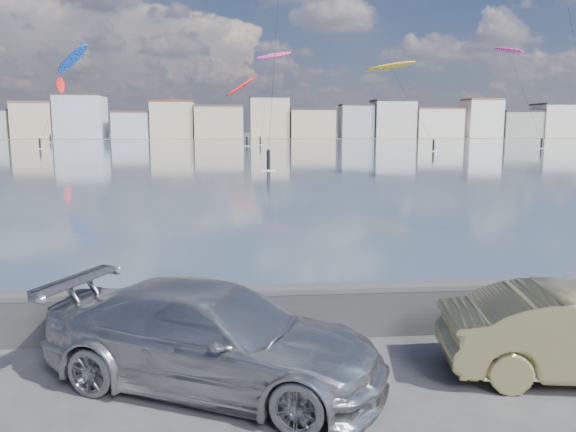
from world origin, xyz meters
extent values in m
plane|color=#333335|center=(0.00, 0.00, 0.00)|extent=(700.00, 700.00, 0.00)
cube|color=#3F5267|center=(0.00, 91.50, 0.01)|extent=(500.00, 177.00, 0.00)
cube|color=#4C473D|center=(0.00, 200.00, 0.01)|extent=(500.00, 60.00, 0.00)
cube|color=#28282B|center=(0.00, 2.70, 0.45)|extent=(400.00, 0.35, 0.90)
cylinder|color=#28282B|center=(0.00, 2.70, 0.90)|extent=(400.00, 0.36, 0.36)
cube|color=#CCB293|center=(-66.00, 186.00, 5.75)|extent=(13.00, 11.00, 11.50)
cube|color=brown|center=(-66.00, 186.00, 11.80)|extent=(13.26, 11.22, 0.60)
cube|color=#B2B7C6|center=(-51.50, 186.00, 7.00)|extent=(15.00, 12.00, 14.00)
cube|color=#383330|center=(-51.50, 186.00, 14.30)|extent=(15.30, 12.24, 0.60)
cube|color=#B2B7C6|center=(-35.00, 186.00, 4.25)|extent=(12.00, 10.00, 8.50)
cube|color=brown|center=(-35.00, 186.00, 8.80)|extent=(12.24, 10.20, 0.60)
cube|color=beige|center=(-21.50, 186.00, 6.00)|extent=(14.00, 11.00, 12.00)
cube|color=brown|center=(-21.50, 186.00, 12.30)|extent=(14.28, 11.22, 0.60)
cube|color=#CCB293|center=(-6.00, 186.00, 5.25)|extent=(16.00, 13.00, 10.50)
cube|color=#4C423D|center=(-6.00, 186.00, 10.80)|extent=(16.32, 13.26, 0.60)
cube|color=#CCB293|center=(11.00, 186.00, 6.75)|extent=(13.00, 10.00, 13.50)
cube|color=#2D2D33|center=(11.00, 186.00, 13.80)|extent=(13.26, 10.20, 0.60)
cube|color=#CCB293|center=(25.50, 186.00, 4.75)|extent=(15.00, 12.00, 9.50)
cube|color=#383330|center=(25.50, 186.00, 9.80)|extent=(15.30, 12.24, 0.60)
cube|color=#9EA8B7|center=(41.00, 186.00, 5.50)|extent=(11.00, 9.00, 11.00)
cube|color=#383330|center=(41.00, 186.00, 11.30)|extent=(11.22, 9.18, 0.60)
cube|color=beige|center=(54.00, 186.00, 6.25)|extent=(14.00, 11.00, 12.50)
cube|color=#2D2D33|center=(54.00, 186.00, 12.80)|extent=(14.28, 11.22, 0.60)
cube|color=silver|center=(69.50, 186.00, 5.00)|extent=(16.00, 12.00, 10.00)
cube|color=brown|center=(69.50, 186.00, 10.30)|extent=(16.32, 12.24, 0.60)
cube|color=white|center=(86.00, 186.00, 6.50)|extent=(12.00, 10.00, 13.00)
cube|color=brown|center=(86.00, 186.00, 13.30)|extent=(12.24, 10.20, 0.60)
cube|color=gray|center=(99.50, 186.00, 4.50)|extent=(14.00, 11.00, 9.00)
cube|color=#2D2D33|center=(99.50, 186.00, 9.30)|extent=(14.28, 11.22, 0.60)
cube|color=beige|center=(114.00, 186.00, 5.75)|extent=(15.00, 12.00, 11.50)
cube|color=#383330|center=(114.00, 186.00, 11.80)|extent=(15.30, 12.24, 0.60)
imported|color=#AAACB0|center=(-0.48, 0.74, 0.80)|extent=(5.97, 4.35, 1.61)
ellipsoid|color=#E5338C|center=(8.84, 130.00, 20.74)|extent=(9.08, 5.07, 3.01)
cube|color=white|center=(4.92, 114.80, 0.05)|extent=(1.40, 0.42, 0.08)
cylinder|color=black|center=(4.92, 114.80, 0.95)|extent=(0.36, 0.36, 1.70)
sphere|color=black|center=(4.92, 114.80, 1.85)|extent=(0.28, 0.28, 0.28)
cylinder|color=black|center=(6.88, 122.40, 11.02)|extent=(3.96, 15.23, 19.46)
ellipsoid|color=blue|center=(-31.82, 108.27, 17.09)|extent=(9.29, 8.50, 5.89)
cube|color=white|center=(-35.75, 98.30, 0.05)|extent=(1.40, 0.42, 0.08)
cylinder|color=black|center=(-35.75, 98.30, 0.95)|extent=(0.36, 0.36, 1.70)
sphere|color=black|center=(-35.75, 98.30, 1.85)|extent=(0.28, 0.28, 0.28)
cylinder|color=black|center=(-33.79, 103.28, 9.20)|extent=(3.97, 10.00, 15.81)
ellipsoid|color=red|center=(0.90, 117.47, 12.63)|extent=(7.66, 5.15, 5.55)
cube|color=white|center=(1.94, 109.56, 0.05)|extent=(1.40, 0.42, 0.08)
cylinder|color=black|center=(1.94, 109.56, 0.95)|extent=(0.36, 0.36, 1.70)
sphere|color=black|center=(1.94, 109.56, 1.85)|extent=(0.28, 0.28, 0.28)
cylinder|color=black|center=(1.42, 113.51, 6.97)|extent=(1.08, 7.94, 11.35)
ellipsoid|color=red|center=(-47.86, 153.45, 15.17)|extent=(4.41, 7.81, 5.34)
cube|color=white|center=(-47.99, 142.69, 0.05)|extent=(1.40, 0.42, 0.08)
cylinder|color=black|center=(-47.99, 142.69, 0.95)|extent=(0.36, 0.36, 1.70)
sphere|color=black|center=(-47.99, 142.69, 1.85)|extent=(0.28, 0.28, 0.28)
cylinder|color=black|center=(-47.93, 148.07, 8.24)|extent=(0.16, 10.79, 13.89)
cube|color=white|center=(2.80, 44.36, 0.05)|extent=(1.40, 0.42, 0.08)
cylinder|color=black|center=(2.80, 44.36, 0.95)|extent=(0.36, 0.36, 1.70)
sphere|color=black|center=(2.80, 44.36, 1.85)|extent=(0.28, 0.28, 0.28)
cylinder|color=black|center=(4.01, 51.04, 13.35)|extent=(2.45, 13.41, 24.11)
ellipsoid|color=#E5338C|center=(53.42, 102.16, 18.87)|extent=(4.78, 8.08, 2.69)
cube|color=white|center=(56.26, 92.52, 0.05)|extent=(1.40, 0.42, 0.08)
cylinder|color=black|center=(56.26, 92.52, 0.95)|extent=(0.36, 0.36, 1.70)
sphere|color=black|center=(56.26, 92.52, 1.85)|extent=(0.28, 0.28, 0.28)
cylinder|color=black|center=(54.84, 97.34, 10.08)|extent=(2.88, 9.67, 17.58)
ellipsoid|color=#BF8C19|center=(28.65, 97.76, 15.15)|extent=(9.74, 5.30, 2.64)
cube|color=white|center=(32.16, 82.73, 0.05)|extent=(1.40, 0.42, 0.08)
cylinder|color=black|center=(32.16, 82.73, 0.95)|extent=(0.36, 0.36, 1.70)
sphere|color=black|center=(32.16, 82.73, 1.85)|extent=(0.28, 0.28, 0.28)
cylinder|color=black|center=(30.40, 90.25, 8.22)|extent=(3.55, 15.06, 13.87)
camera|label=1|loc=(-0.06, -7.77, 4.10)|focal=35.00mm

